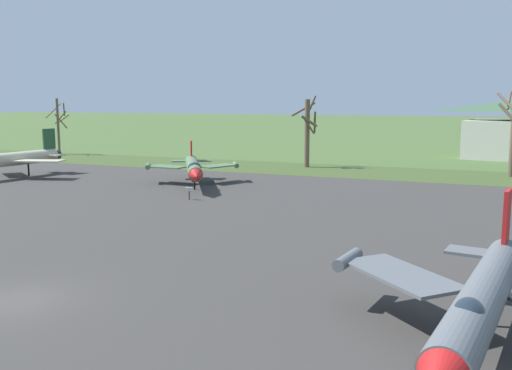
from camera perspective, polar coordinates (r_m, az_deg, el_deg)
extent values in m
plane|color=#425B2D|center=(24.93, -23.24, -10.91)|extent=(600.00, 600.00, 0.00)
cube|color=#383533|center=(36.64, -6.06, -4.08)|extent=(106.40, 50.56, 0.05)
cube|color=#3B4E25|center=(65.45, 7.12, 1.49)|extent=(166.40, 12.00, 0.06)
cylinder|color=#565B60|center=(19.27, 22.12, -10.60)|extent=(2.86, 11.54, 1.32)
cylinder|color=black|center=(25.00, 24.13, -6.37)|extent=(1.02, 0.85, 0.93)
ellipsoid|color=#19232D|center=(16.72, 20.87, -12.16)|extent=(0.86, 1.61, 0.81)
cube|color=#565B60|center=(21.18, 14.52, -8.79)|extent=(4.88, 4.77, 0.12)
cylinder|color=#565B60|center=(22.63, 9.34, -7.50)|extent=(0.77, 2.16, 0.49)
cube|color=red|center=(23.94, 24.19, -2.87)|extent=(0.33, 1.28, 2.05)
cube|color=#565B60|center=(24.27, 21.06, -6.38)|extent=(2.04, 1.48, 0.12)
cylinder|color=black|center=(17.42, 20.62, -17.14)|extent=(0.18, 0.18, 1.24)
cylinder|color=black|center=(22.06, 22.90, -11.74)|extent=(0.18, 0.18, 1.24)
cylinder|color=#B7B293|center=(63.02, -24.16, 2.36)|extent=(3.09, 12.30, 1.41)
cylinder|color=black|center=(66.91, -19.71, 2.92)|extent=(1.08, 0.90, 0.99)
cube|color=#B7B293|center=(66.51, -24.48, 2.53)|extent=(5.02, 4.29, 0.13)
cube|color=#B7B293|center=(61.62, -21.20, 2.31)|extent=(5.10, 3.36, 0.13)
cube|color=#234C2D|center=(66.24, -20.34, 4.43)|extent=(0.39, 1.58, 2.26)
cube|color=#B7B293|center=(67.19, -20.96, 2.97)|extent=(1.90, 1.54, 0.13)
cube|color=#B7B293|center=(65.42, -19.70, 2.90)|extent=(1.90, 1.54, 0.13)
cylinder|color=black|center=(64.75, -22.16, 1.41)|extent=(0.19, 0.19, 1.32)
cylinder|color=#4C6B47|center=(53.20, -6.41, 1.81)|extent=(6.70, 9.99, 1.26)
cone|color=#B21E1E|center=(47.10, -6.12, 0.94)|extent=(1.71, 1.80, 1.16)
cylinder|color=black|center=(58.86, -6.63, 2.45)|extent=(1.11, 1.05, 0.88)
ellipsoid|color=#19232D|center=(50.43, -6.30, 1.83)|extent=(0.92, 1.73, 0.86)
cube|color=#4C6B47|center=(54.86, -9.05, 1.86)|extent=(3.80, 2.25, 0.12)
cube|color=#4C6B47|center=(55.04, -3.92, 1.97)|extent=(3.30, 4.16, 0.12)
cylinder|color=#4C6B47|center=(55.55, -10.94, 1.89)|extent=(1.44, 1.97, 0.47)
cylinder|color=#4C6B47|center=(55.85, -2.09, 2.08)|extent=(1.44, 1.97, 0.47)
cube|color=#B21E1E|center=(57.97, -6.63, 3.75)|extent=(0.88, 1.32, 1.55)
cube|color=#4C6B47|center=(57.99, -7.73, 2.43)|extent=(2.13, 1.93, 0.12)
cube|color=#4C6B47|center=(58.07, -5.47, 2.48)|extent=(2.13, 1.93, 0.12)
cylinder|color=black|center=(50.98, -6.29, 0.14)|extent=(0.17, 0.17, 1.17)
cylinder|color=black|center=(55.73, -6.49, 0.85)|extent=(0.17, 0.17, 1.17)
cylinder|color=black|center=(45.84, -6.82, -1.10)|extent=(0.08, 0.08, 0.74)
cube|color=white|center=(45.75, -6.83, -0.43)|extent=(0.61, 0.40, 0.36)
cylinder|color=brown|center=(89.08, -19.52, 5.62)|extent=(0.38, 0.38, 8.39)
cylinder|color=brown|center=(89.84, -19.28, 6.51)|extent=(1.93, 0.64, 1.98)
cylinder|color=brown|center=(90.11, -19.96, 7.12)|extent=(1.02, 2.45, 2.22)
cylinder|color=brown|center=(88.97, -18.98, 7.31)|extent=(1.45, 1.71, 2.01)
cylinder|color=brown|center=(89.84, -19.02, 6.39)|extent=(2.36, 0.32, 1.34)
cylinder|color=brown|center=(88.25, -19.26, 6.16)|extent=(0.84, 1.93, 2.24)
cylinder|color=brown|center=(67.89, 5.23, 5.23)|extent=(0.62, 0.62, 8.20)
cylinder|color=brown|center=(69.17, 4.85, 7.70)|extent=(2.62, 2.05, 1.79)
cylinder|color=brown|center=(67.84, 6.01, 6.40)|extent=(0.86, 2.01, 2.75)
cylinder|color=brown|center=(68.22, 5.70, 8.12)|extent=(1.43, 1.01, 2.27)
cylinder|color=brown|center=(67.23, 5.42, 6.02)|extent=(1.33, 1.06, 1.99)
cylinder|color=brown|center=(66.92, 5.43, 6.49)|extent=(1.91, 1.32, 1.48)
cylinder|color=brown|center=(63.81, 24.19, 7.68)|extent=(2.09, 2.06, 2.10)
cylinder|color=brown|center=(64.81, 24.41, 7.84)|extent=(0.48, 1.46, 1.89)
cylinder|color=brown|center=(63.69, 24.44, 6.45)|extent=(2.40, 1.42, 2.58)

